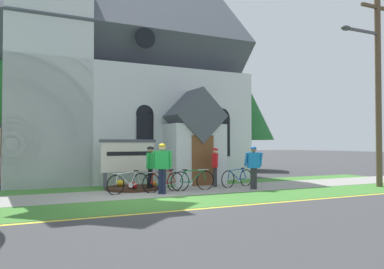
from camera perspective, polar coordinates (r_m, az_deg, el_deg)
The scene contains 19 objects.
ground at distance 15.78m, azimuth -12.03°, elevation -7.74°, with size 140.00×140.00×0.00m, color #3D3D3F.
sidewalk_slab at distance 13.99m, azimuth -3.36°, elevation -8.57°, with size 32.00×2.51×0.01m, color #99968E.
grass_verge at distance 11.80m, azimuth 1.15°, elevation -9.91°, with size 32.00×2.33×0.01m, color #427F33.
church_lawn at distance 15.91m, azimuth -6.20°, elevation -7.69°, with size 24.00×1.63×0.01m, color #427F33.
curb_paint_stripe at distance 10.65m, azimuth 4.39°, elevation -10.84°, with size 28.00×0.16×0.01m, color yellow.
church_building at distance 20.37m, azimuth -11.93°, elevation 7.50°, with size 11.63×10.33×13.53m.
church_sign at distance 15.19m, azimuth -9.58°, elevation -3.30°, with size 2.28×0.18×1.92m.
flower_bed at distance 14.72m, azimuth -8.90°, elevation -7.89°, with size 2.02×2.02×0.34m.
bicycle_white at distance 13.60m, azimuth -9.53°, elevation -7.20°, with size 1.67×0.61×0.83m.
bicycle_yellow at distance 13.89m, azimuth -4.29°, elevation -7.09°, with size 1.72×0.36×0.83m.
bicycle_green at distance 15.58m, azimuth 6.83°, elevation -6.49°, with size 1.70×0.42×0.79m.
bicycle_silver at distance 14.29m, azimuth 0.11°, elevation -6.89°, with size 1.79×0.08×0.82m.
cyclist_in_orange_jersey at distance 14.24m, azimuth -6.27°, elevation -4.55°, with size 0.46×0.56×1.65m.
cyclist_in_yellow_jersey at distance 13.22m, azimuth -4.51°, elevation -4.45°, with size 0.56×0.50×1.76m.
cyclist_in_red_jersey at distance 14.79m, azimuth 9.25°, elevation -4.42°, with size 0.60×0.45×1.65m.
cyclist_in_blue_jersey at distance 15.47m, azimuth 3.49°, elevation -4.50°, with size 0.47×0.54×1.58m.
utility_pole at distance 17.47m, azimuth 25.99°, elevation 8.82°, with size 3.12×0.28×8.68m.
roadside_conifer at distance 25.68m, azimuth 7.73°, elevation 3.97°, with size 4.05×4.05×6.30m.
yard_deciduous_tree at distance 18.73m, azimuth -26.27°, elevation 5.88°, with size 3.98×3.98×5.60m.
Camera 1 is at (-3.67, -11.25, 1.75)m, focal length 35.46 mm.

